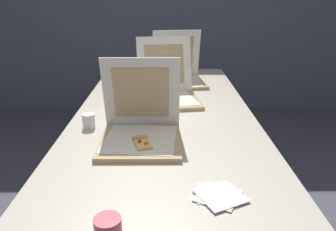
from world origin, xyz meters
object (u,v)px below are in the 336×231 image
(cup_white_mid, at_px, (118,103))
(cup_white_far, at_px, (128,90))
(pizza_box_front, at_px, (141,131))
(pizza_box_middle, at_px, (168,92))
(table, at_px, (164,122))
(napkin_pile, at_px, (218,195))
(cup_white_near_center, at_px, (89,121))
(pizza_box_back, at_px, (179,76))

(cup_white_mid, distance_m, cup_white_far, 0.26)
(pizza_box_front, height_order, pizza_box_middle, pizza_box_front)
(table, xyz_separation_m, napkin_pile, (0.18, -0.77, 0.05))
(pizza_box_front, bearing_deg, cup_white_near_center, 148.85)
(table, height_order, pizza_box_front, pizza_box_front)
(pizza_box_back, distance_m, cup_white_mid, 0.68)
(cup_white_far, bearing_deg, napkin_pile, -69.54)
(table, distance_m, cup_white_near_center, 0.42)
(cup_white_near_center, xyz_separation_m, napkin_pile, (0.56, -0.59, -0.03))
(pizza_box_middle, relative_size, cup_white_far, 7.25)
(pizza_box_back, height_order, cup_white_far, pizza_box_back)
(cup_white_far, bearing_deg, table, -56.18)
(pizza_box_middle, bearing_deg, cup_white_far, 154.48)
(table, distance_m, pizza_box_back, 0.68)
(pizza_box_front, bearing_deg, table, 73.07)
(pizza_box_front, xyz_separation_m, pizza_box_middle, (0.13, 0.61, -0.00))
(cup_white_near_center, xyz_separation_m, cup_white_far, (0.14, 0.53, 0.00))
(pizza_box_front, bearing_deg, cup_white_far, 100.77)
(table, height_order, napkin_pile, napkin_pile)
(pizza_box_front, distance_m, cup_white_far, 0.71)
(table, xyz_separation_m, cup_white_far, (-0.24, 0.35, 0.08))
(pizza_box_front, height_order, napkin_pile, pizza_box_front)
(pizza_box_back, xyz_separation_m, napkin_pile, (0.08, -1.44, -0.05))
(table, height_order, cup_white_far, cup_white_far)
(cup_white_near_center, bearing_deg, cup_white_mid, 68.16)
(table, xyz_separation_m, pizza_box_front, (-0.10, -0.34, 0.10))
(table, relative_size, napkin_pile, 11.83)
(pizza_box_middle, distance_m, napkin_pile, 1.05)
(pizza_box_front, distance_m, cup_white_near_center, 0.32)
(cup_white_mid, height_order, cup_white_far, same)
(pizza_box_middle, distance_m, pizza_box_back, 0.40)
(cup_white_far, distance_m, napkin_pile, 1.20)
(cup_white_far, relative_size, napkin_pile, 0.38)
(pizza_box_front, height_order, cup_white_mid, pizza_box_front)
(table, xyz_separation_m, pizza_box_back, (0.10, 0.67, 0.10))
(pizza_box_back, bearing_deg, table, -107.42)
(table, relative_size, cup_white_near_center, 31.53)
(cup_white_mid, distance_m, cup_white_near_center, 0.30)
(table, relative_size, cup_white_mid, 31.53)
(table, distance_m, cup_white_mid, 0.29)
(pizza_box_front, relative_size, cup_white_mid, 5.17)
(pizza_box_front, xyz_separation_m, cup_white_mid, (-0.16, 0.44, -0.02))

